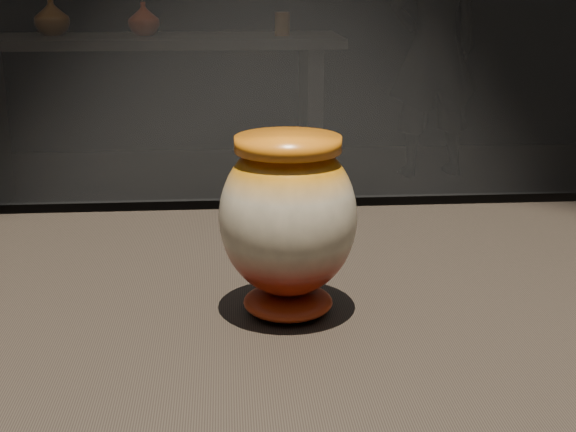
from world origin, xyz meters
name	(u,v)px	position (x,y,z in m)	size (l,w,h in m)	color
main_vase	(288,219)	(0.12, 0.05, 0.99)	(0.13, 0.13, 0.17)	maroon
back_shelf	(150,87)	(-0.32, 3.62, 0.64)	(2.00, 0.60, 0.90)	black
back_vase_left	(52,17)	(-0.81, 3.67, 0.99)	(0.18, 0.18, 0.19)	brown
back_vase_mid	(144,19)	(-0.34, 3.64, 0.98)	(0.16, 0.16, 0.17)	maroon
back_vase_right	(282,24)	(0.37, 3.58, 0.96)	(0.08, 0.08, 0.12)	brown
visitor	(434,48)	(1.33, 4.16, 0.78)	(0.57, 0.37, 1.56)	black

